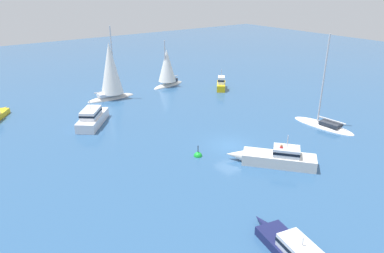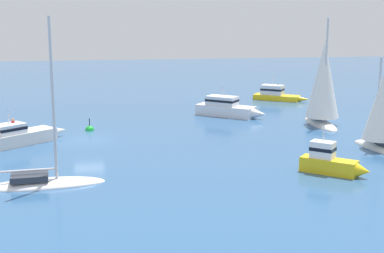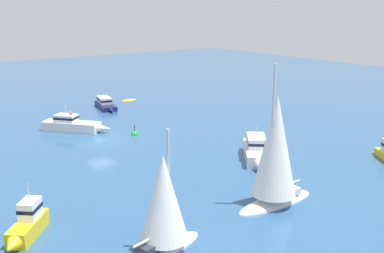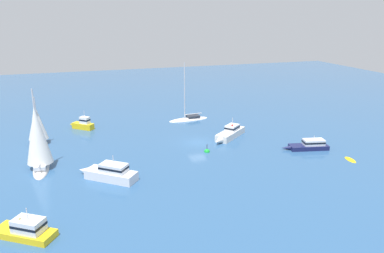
{
  "view_description": "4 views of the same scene",
  "coord_description": "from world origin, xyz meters",
  "px_view_note": "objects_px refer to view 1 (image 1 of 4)",
  "views": [
    {
      "loc": [
        -24.65,
        22.83,
        15.8
      ],
      "look_at": [
        4.5,
        1.58,
        1.02
      ],
      "focal_mm": 33.45,
      "sensor_mm": 36.0,
      "label": 1
    },
    {
      "loc": [
        1.39,
        -47.13,
        10.76
      ],
      "look_at": [
        8.52,
        -2.61,
        1.44
      ],
      "focal_mm": 52.37,
      "sensor_mm": 36.0,
      "label": 2
    },
    {
      "loc": [
        42.98,
        -19.81,
        13.79
      ],
      "look_at": [
        7.51,
        6.48,
        2.14
      ],
      "focal_mm": 42.82,
      "sensor_mm": 36.0,
      "label": 3
    },
    {
      "loc": [
        17.26,
        49.98,
        18.8
      ],
      "look_at": [
        0.03,
        -2.77,
        1.74
      ],
      "focal_mm": 34.53,
      "sensor_mm": 36.0,
      "label": 4
    }
  ],
  "objects_px": {
    "motor_cruiser_1": "(221,84)",
    "sailboat_1": "(324,125)",
    "sailboat": "(111,73)",
    "yacht": "(167,70)",
    "channel_buoy": "(198,156)",
    "powerboat": "(276,158)",
    "cabin_cruiser": "(294,250)",
    "motor_cruiser": "(93,117)"
  },
  "relations": [
    {
      "from": "powerboat",
      "to": "cabin_cruiser",
      "type": "xyz_separation_m",
      "value": [
        -8.87,
        8.35,
        -0.1
      ]
    },
    {
      "from": "sailboat",
      "to": "sailboat_1",
      "type": "relative_size",
      "value": 0.97
    },
    {
      "from": "cabin_cruiser",
      "to": "sailboat_1",
      "type": "bearing_deg",
      "value": -47.0
    },
    {
      "from": "motor_cruiser_1",
      "to": "sailboat_1",
      "type": "height_order",
      "value": "sailboat_1"
    },
    {
      "from": "channel_buoy",
      "to": "powerboat",
      "type": "bearing_deg",
      "value": -139.42
    },
    {
      "from": "powerboat",
      "to": "yacht",
      "type": "bearing_deg",
      "value": -52.07
    },
    {
      "from": "cabin_cruiser",
      "to": "sailboat_1",
      "type": "height_order",
      "value": "sailboat_1"
    },
    {
      "from": "motor_cruiser_1",
      "to": "sailboat_1",
      "type": "xyz_separation_m",
      "value": [
        -18.88,
        0.37,
        -0.62
      ]
    },
    {
      "from": "sailboat",
      "to": "yacht",
      "type": "distance_m",
      "value": 10.05
    },
    {
      "from": "powerboat",
      "to": "channel_buoy",
      "type": "xyz_separation_m",
      "value": [
        5.59,
        4.79,
        -0.71
      ]
    },
    {
      "from": "sailboat_1",
      "to": "yacht",
      "type": "distance_m",
      "value": 26.06
    },
    {
      "from": "sailboat_1",
      "to": "yacht",
      "type": "relative_size",
      "value": 1.4
    },
    {
      "from": "cabin_cruiser",
      "to": "motor_cruiser_1",
      "type": "distance_m",
      "value": 36.94
    },
    {
      "from": "powerboat",
      "to": "motor_cruiser",
      "type": "xyz_separation_m",
      "value": [
        19.65,
        9.73,
        0.13
      ]
    },
    {
      "from": "yacht",
      "to": "channel_buoy",
      "type": "xyz_separation_m",
      "value": [
        -22.83,
        11.05,
        -2.64
      ]
    },
    {
      "from": "powerboat",
      "to": "yacht",
      "type": "relative_size",
      "value": 0.94
    },
    {
      "from": "motor_cruiser",
      "to": "sailboat_1",
      "type": "relative_size",
      "value": 0.64
    },
    {
      "from": "sailboat",
      "to": "channel_buoy",
      "type": "xyz_separation_m",
      "value": [
        -21.99,
        1.09,
        -3.67
      ]
    },
    {
      "from": "cabin_cruiser",
      "to": "motor_cruiser_1",
      "type": "height_order",
      "value": "motor_cruiser_1"
    },
    {
      "from": "motor_cruiser",
      "to": "motor_cruiser_1",
      "type": "distance_m",
      "value": 21.89
    },
    {
      "from": "cabin_cruiser",
      "to": "yacht",
      "type": "distance_m",
      "value": 40.11
    },
    {
      "from": "motor_cruiser_1",
      "to": "channel_buoy",
      "type": "bearing_deg",
      "value": 175.26
    },
    {
      "from": "sailboat",
      "to": "motor_cruiser_1",
      "type": "bearing_deg",
      "value": -19.24
    },
    {
      "from": "cabin_cruiser",
      "to": "yacht",
      "type": "xyz_separation_m",
      "value": [
        37.3,
        -14.61,
        2.03
      ]
    },
    {
      "from": "powerboat",
      "to": "motor_cruiser",
      "type": "height_order",
      "value": "motor_cruiser"
    },
    {
      "from": "sailboat_1",
      "to": "channel_buoy",
      "type": "height_order",
      "value": "sailboat_1"
    },
    {
      "from": "motor_cruiser",
      "to": "sailboat",
      "type": "height_order",
      "value": "sailboat"
    },
    {
      "from": "motor_cruiser",
      "to": "sailboat",
      "type": "xyz_separation_m",
      "value": [
        7.93,
        -6.03,
        2.83
      ]
    },
    {
      "from": "sailboat",
      "to": "sailboat_1",
      "type": "height_order",
      "value": "sailboat_1"
    },
    {
      "from": "motor_cruiser_1",
      "to": "yacht",
      "type": "distance_m",
      "value": 8.89
    },
    {
      "from": "motor_cruiser_1",
      "to": "powerboat",
      "type": "bearing_deg",
      "value": -167.66
    },
    {
      "from": "sailboat",
      "to": "channel_buoy",
      "type": "height_order",
      "value": "sailboat"
    },
    {
      "from": "motor_cruiser_1",
      "to": "motor_cruiser",
      "type": "bearing_deg",
      "value": 137.09
    },
    {
      "from": "motor_cruiser_1",
      "to": "channel_buoy",
      "type": "distance_m",
      "value": 23.47
    },
    {
      "from": "cabin_cruiser",
      "to": "yacht",
      "type": "bearing_deg",
      "value": -9.18
    },
    {
      "from": "motor_cruiser",
      "to": "yacht",
      "type": "bearing_deg",
      "value": -22.19
    },
    {
      "from": "sailboat_1",
      "to": "yacht",
      "type": "height_order",
      "value": "sailboat_1"
    },
    {
      "from": "cabin_cruiser",
      "to": "channel_buoy",
      "type": "height_order",
      "value": "cabin_cruiser"
    },
    {
      "from": "powerboat",
      "to": "motor_cruiser_1",
      "type": "relative_size",
      "value": 1.71
    },
    {
      "from": "yacht",
      "to": "cabin_cruiser",
      "type": "bearing_deg",
      "value": 56.03
    },
    {
      "from": "cabin_cruiser",
      "to": "channel_buoy",
      "type": "xyz_separation_m",
      "value": [
        14.47,
        -3.56,
        -0.61
      ]
    },
    {
      "from": "powerboat",
      "to": "cabin_cruiser",
      "type": "relative_size",
      "value": 1.05
    }
  ]
}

